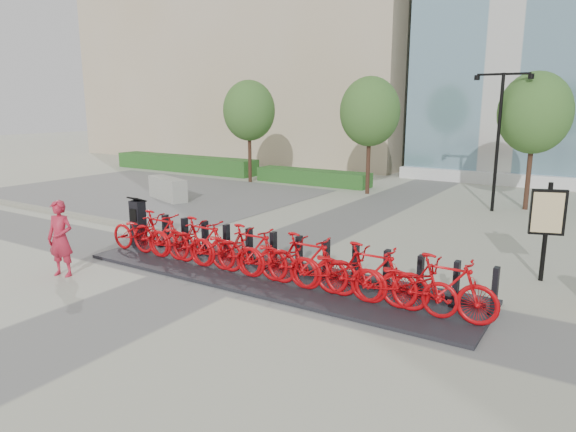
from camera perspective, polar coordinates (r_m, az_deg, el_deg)
The scene contains 27 objects.
ground at distance 12.41m, azimuth -7.68°, elevation -6.14°, with size 120.00×120.00×0.00m, color #9A9B85.
gravel_patch at distance 24.11m, azimuth -15.20°, elevation 2.57°, with size 14.00×14.00×0.00m, color #595857.
curb at distance 21.08m, azimuth -25.46°, elevation 0.63°, with size 14.00×0.25×0.15m, color gray.
hedge_a at distance 31.39m, azimuth -11.44°, elevation 5.74°, with size 10.00×1.40×0.90m, color #1B5A20.
hedge_b at distance 25.76m, azimuth 2.75°, elevation 4.36°, with size 6.00×1.20×0.70m, color #1B5A20.
tree_0 at distance 26.16m, azimuth -4.35°, elevation 11.58°, with size 2.60×2.60×5.10m.
tree_1 at distance 22.87m, azimuth 9.08°, elevation 11.37°, with size 2.60×2.60×5.10m.
tree_2 at distance 21.12m, azimuth 25.72°, elevation 10.26°, with size 2.60×2.60×5.10m.
streetlamp at distance 20.30m, azimuth 22.41°, elevation 9.22°, with size 2.00×0.20×5.00m.
dock_pad at distance 11.87m, azimuth -1.91°, elevation -6.69°, with size 9.60×2.40×0.08m, color black.
dock_rail_posts at distance 11.89m, azimuth 1.05°, elevation -4.30°, with size 8.74×0.50×0.85m, color black, non-canonical shape.
bike_0 at distance 13.97m, azimuth -16.08°, elevation -1.79°, with size 0.71×2.04×1.07m, color #B2060B.
bike_1 at distance 13.44m, azimuth -14.05°, elevation -1.97°, with size 0.56×1.98×1.19m, color #B2060B.
bike_2 at distance 12.95m, azimuth -11.84°, elevation -2.67°, with size 0.71×2.04×1.07m, color #B2060B.
bike_3 at distance 12.46m, azimuth -9.47°, elevation -2.89°, with size 0.56×1.98×1.19m, color #B2060B.
bike_4 at distance 12.02m, azimuth -6.90°, elevation -3.66°, with size 0.71×2.04×1.07m, color #B2060B.
bike_5 at distance 11.57m, azimuth -4.14°, elevation -3.93°, with size 0.56×1.98×1.19m, color #B2060B.
bike_6 at distance 11.19m, azimuth -1.16°, elevation -4.78°, with size 0.71×2.04×1.07m, color #B2060B.
bike_7 at distance 10.81m, azimuth 2.03°, elevation -5.08°, with size 0.56×1.98×1.19m, color #B2060B.
bike_8 at distance 10.50m, azimuth 5.43°, elevation -6.00°, with size 0.71×2.04×1.07m, color #B2060B.
bike_9 at distance 10.19m, azimuth 9.06°, elevation -6.32°, with size 0.56×1.98×1.19m, color #B2060B.
bike_10 at distance 9.97m, azimuth 12.87°, elevation -7.28°, with size 0.71×2.04×1.07m, color #B2060B.
bike_11 at distance 9.75m, azimuth 16.90°, elevation -7.59°, with size 0.56×1.98×1.19m, color #B2060B.
kiosk at distance 14.72m, azimuth -16.32°, elevation -0.62°, with size 0.42×0.35×1.37m.
worker_red at distance 12.89m, azimuth -23.96°, elevation -2.30°, with size 0.65×0.42×1.77m, color #B21F36.
jersey_barrier at distance 21.98m, azimuth -13.23°, elevation 2.97°, with size 2.39×0.65×0.92m, color #A0A0A0.
map_sign at distance 12.67m, azimuth 26.87°, elevation -0.05°, with size 0.73×0.34×2.24m.
Camera 1 is at (7.66, -8.95, 3.90)m, focal length 32.00 mm.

